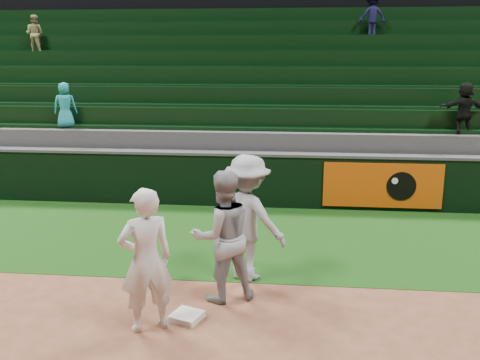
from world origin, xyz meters
name	(u,v)px	position (x,y,z in m)	size (l,w,h in m)	color
ground	(216,309)	(0.00, 0.00, 0.00)	(70.00, 70.00, 0.00)	brown
foul_grass	(239,237)	(0.00, 3.00, 0.00)	(36.00, 4.20, 0.01)	#11380E
first_base	(187,316)	(-0.35, -0.32, 0.04)	(0.38, 0.38, 0.08)	white
first_baseman	(146,260)	(-0.79, -0.61, 0.94)	(0.68, 0.45, 1.88)	silver
baserunner	(223,236)	(0.05, 0.36, 0.95)	(0.92, 0.72, 1.90)	#979AA1
base_coach	(247,218)	(0.33, 1.10, 0.99)	(1.27, 0.73, 1.97)	#A0A3AD
field_wall	(250,179)	(0.03, 5.20, 0.63)	(36.00, 0.45, 1.25)	black
stadium_seating	(260,114)	(0.00, 8.97, 1.70)	(36.00, 5.95, 5.14)	#3A3A3D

